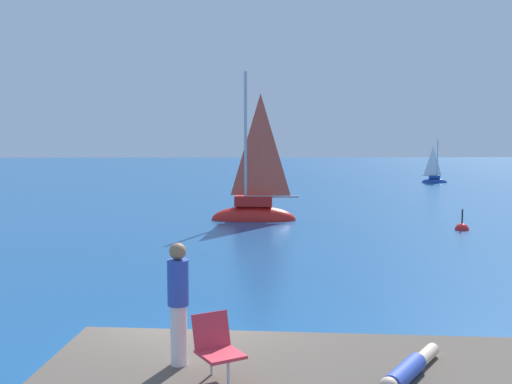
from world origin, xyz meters
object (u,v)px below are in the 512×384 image
Objects in this scene: sailboat_near at (254,211)px; beach_chair at (216,344)px; person_sunbather at (409,370)px; person_standing at (178,300)px; marker_buoy at (462,230)px; sailboat_far at (434,180)px.

sailboat_near is 20.63m from beach_chair.
person_standing is (-2.89, 0.55, 0.75)m from person_sunbather.
person_standing is 1.43× the size of marker_buoy.
beach_chair is (0.51, -0.49, -0.42)m from person_standing.
sailboat_near is at bearing -114.51° from sailboat_far.
sailboat_far is 42.90m from beach_chair.
sailboat_near is at bearing 160.13° from marker_buoy.
person_sunbather is 0.94× the size of person_standing.
beach_chair is at bearing -99.30° from sailboat_far.
sailboat_far is at bearing 75.90° from marker_buoy.
person_sunbather is (-12.46, -40.28, 0.90)m from sailboat_far.
beach_chair reaches higher than marker_buoy.
sailboat_near is at bearing 149.25° from beach_chair.
sailboat_near is 20.71m from person_sunbather.
person_sunbather is 1.92× the size of beach_chair.
marker_buoy is at bearing 124.13° from beach_chair.
marker_buoy is (9.15, 17.59, -1.41)m from beach_chair.
sailboat_near reaches higher than sailboat_far.
sailboat_near is 20.20m from person_standing.
beach_chair is at bearing 91.97° from sailboat_near.
sailboat_near reaches higher than person_sunbather.
person_standing is at bearing -162.20° from beach_chair.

